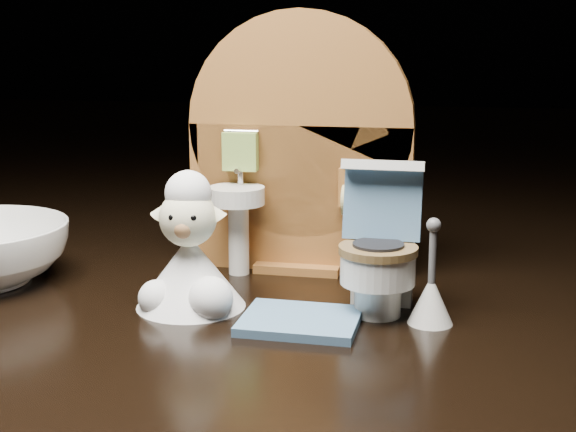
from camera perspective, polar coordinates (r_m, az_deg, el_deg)
name	(u,v)px	position (r m, az deg, el deg)	size (l,w,h in m)	color
backdrop_panel	(299,159)	(0.47, 0.78, 4.08)	(0.13, 0.05, 0.15)	#995E29
toy_toilet	(380,257)	(0.40, 6.59, -2.89)	(0.04, 0.05, 0.08)	white
bath_mat	(300,321)	(0.39, 0.88, -7.47)	(0.06, 0.05, 0.00)	teal
toilet_brush	(431,296)	(0.39, 10.13, -5.63)	(0.02, 0.02, 0.05)	white
plush_lamb	(190,260)	(0.41, -7.00, -3.14)	(0.06, 0.06, 0.07)	white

